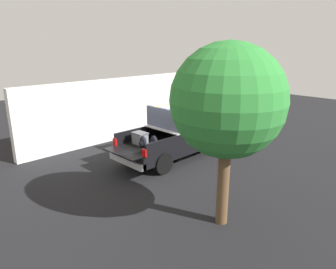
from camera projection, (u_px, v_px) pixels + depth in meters
ground_plane at (178, 156)px, 13.42m from camera, size 40.00×40.00×0.00m
pickup_truck at (184, 133)px, 13.40m from camera, size 6.05×2.07×2.23m
building_facade at (125, 108)px, 15.92m from camera, size 11.18×0.36×3.04m
tree_background at (228, 102)px, 7.54m from camera, size 2.86×2.86×4.79m
trash_can at (185, 119)px, 17.90m from camera, size 0.60×0.60×0.98m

